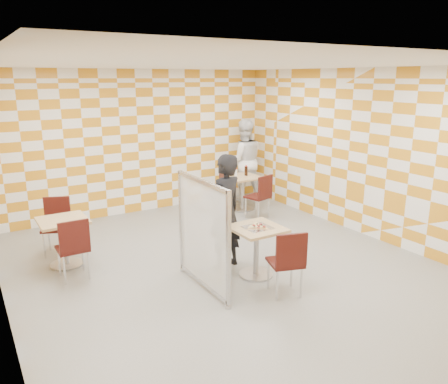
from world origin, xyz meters
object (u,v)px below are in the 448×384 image
object	(u,v)px
partition	(203,234)
sport_bottle	(236,173)
chair_empty_far	(57,221)
soda_bottle	(246,171)
chair_second_front	(261,193)
chair_empty_near	(73,244)
man_white	(244,161)
chair_main_front	(288,259)
second_table	(243,187)
man_dark	(225,212)
main_table	(257,243)
empty_table	(64,234)
chair_second_side	(218,188)

from	to	relation	value
partition	sport_bottle	distance (m)	3.75
chair_empty_far	soda_bottle	xyz separation A→B (m)	(4.07, 0.44, 0.31)
chair_empty_far	chair_second_front	bearing A→B (deg)	-4.98
chair_empty_near	man_white	xyz separation A→B (m)	(4.42, 2.26, 0.41)
partition	chair_second_front	bearing A→B (deg)	39.75
chair_main_front	sport_bottle	bearing A→B (deg)	66.82
second_table	man_dark	world-z (taller)	man_dark
main_table	empty_table	distance (m)	2.94
empty_table	man_white	distance (m)	4.75
man_dark	partition	bearing A→B (deg)	20.94
second_table	chair_second_side	distance (m)	0.60
second_table	chair_main_front	bearing A→B (deg)	-115.39
chair_main_front	man_dark	size ratio (longest dim) A/B	0.53
chair_main_front	chair_second_side	world-z (taller)	same
empty_table	chair_second_side	size ratio (longest dim) A/B	0.81
second_table	chair_main_front	distance (m)	4.00
second_table	man_white	distance (m)	0.89
man_dark	soda_bottle	xyz separation A→B (m)	(2.02, 2.39, -0.03)
chair_second_side	man_dark	xyz separation A→B (m)	(-1.32, -2.44, 0.34)
chair_second_side	main_table	bearing A→B (deg)	-110.38
main_table	man_dark	size ratio (longest dim) A/B	0.43
chair_second_side	man_dark	bearing A→B (deg)	-118.53
chair_empty_near	partition	size ratio (longest dim) A/B	0.60
empty_table	chair_second_side	distance (m)	3.57
second_table	soda_bottle	world-z (taller)	soda_bottle
man_dark	soda_bottle	bearing A→B (deg)	-145.34
chair_second_front	man_white	size ratio (longest dim) A/B	0.48
chair_second_side	chair_main_front	bearing A→B (deg)	-106.93
chair_empty_near	soda_bottle	world-z (taller)	soda_bottle
main_table	chair_second_front	world-z (taller)	chair_second_front
main_table	chair_second_front	bearing A→B (deg)	52.38
chair_empty_far	soda_bottle	world-z (taller)	soda_bottle
chair_empty_far	man_dark	xyz separation A→B (m)	(2.05, -1.96, 0.34)
chair_second_front	sport_bottle	xyz separation A→B (m)	(-0.09, 0.80, 0.29)
empty_table	chair_second_front	size ratio (longest dim) A/B	0.81
chair_main_front	chair_second_side	size ratio (longest dim) A/B	1.00
empty_table	man_white	bearing A→B (deg)	20.57
main_table	second_table	size ratio (longest dim) A/B	1.00
main_table	chair_main_front	size ratio (longest dim) A/B	0.81
chair_empty_near	man_dark	world-z (taller)	man_dark
chair_second_front	partition	size ratio (longest dim) A/B	0.60
chair_main_front	empty_table	bearing A→B (deg)	131.42
chair_empty_near	man_white	size ratio (longest dim) A/B	0.48
chair_second_front	chair_second_side	world-z (taller)	same
second_table	chair_empty_far	distance (m)	3.98
chair_empty_far	sport_bottle	size ratio (longest dim) A/B	4.62
chair_main_front	chair_second_side	xyz separation A→B (m)	(1.12, 3.68, 0.00)
main_table	chair_empty_far	bearing A→B (deg)	132.74
chair_main_front	chair_empty_far	world-z (taller)	same
man_dark	chair_empty_far	bearing A→B (deg)	-58.89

